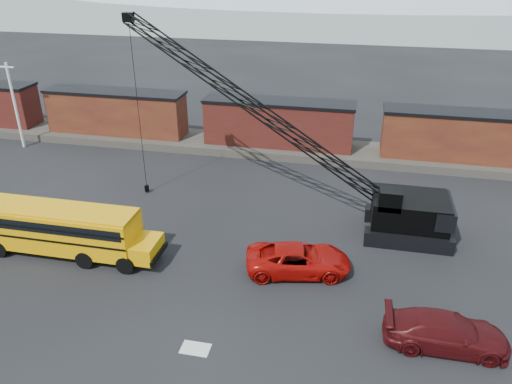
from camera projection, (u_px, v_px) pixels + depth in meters
ground at (210, 296)px, 27.50m from camera, size 160.00×160.00×0.00m
gravel_berm at (278, 148)px, 46.60m from camera, size 120.00×5.00×0.70m
boxcar_west_near at (117, 112)px, 48.53m from camera, size 13.70×3.10×4.17m
boxcar_mid at (279, 123)px, 45.53m from camera, size 13.70×3.10×4.17m
boxcar_east_near at (463, 136)px, 42.52m from camera, size 13.70×3.10×4.17m
utility_pole at (15, 105)px, 45.92m from camera, size 1.40×0.24×8.00m
snow_patch at (195, 349)px, 23.90m from camera, size 1.40×0.90×0.02m
school_bus at (64, 229)px, 30.47m from camera, size 11.65×2.65×3.19m
red_pickup at (298, 259)px, 29.19m from camera, size 6.56×4.01×1.70m
maroon_suv at (446, 332)px, 23.72m from camera, size 5.91×2.50×1.70m
crawler_crane at (263, 113)px, 32.96m from camera, size 22.70×4.90×13.54m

